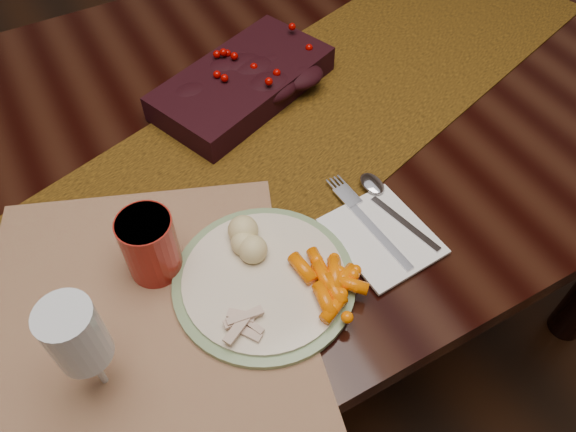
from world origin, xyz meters
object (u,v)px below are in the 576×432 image
napkin (382,236)px  red_cup (150,246)px  dinner_plate (264,280)px  placemat_main (135,274)px  dining_table (223,262)px  baby_carrots (317,286)px  mashed_potatoes (235,243)px  turkey_shreds (243,323)px  wine_glass (86,352)px  centerpiece (243,79)px

napkin → red_cup: size_ratio=1.48×
dinner_plate → placemat_main: bearing=146.2°
placemat_main → red_cup: red_cup is taller
placemat_main → dining_table: bearing=67.7°
baby_carrots → napkin: bearing=16.0°
baby_carrots → placemat_main: bearing=143.1°
mashed_potatoes → dinner_plate: bearing=-74.8°
napkin → dinner_plate: bearing=172.1°
dinner_plate → red_cup: red_cup is taller
turkey_shreds → napkin: turkey_shreds is taller
placemat_main → turkey_shreds: (0.10, -0.16, 0.02)m
baby_carrots → wine_glass: (-0.29, 0.02, 0.06)m
centerpiece → wine_glass: bearing=-133.9°
placemat_main → napkin: bearing=2.8°
wine_glass → turkey_shreds: bearing=-7.5°
dining_table → mashed_potatoes: bearing=-102.5°
baby_carrots → dinner_plate: bearing=135.6°
dining_table → turkey_shreds: 0.54m
placemat_main → baby_carrots: bearing=-15.3°
centerpiece → wine_glass: wine_glass is taller
placemat_main → mashed_potatoes: bearing=3.4°
centerpiece → napkin: size_ratio=2.13×
mashed_potatoes → turkey_shreds: mashed_potatoes is taller
wine_glass → red_cup: bearing=47.4°
placemat_main → mashed_potatoes: mashed_potatoes is taller
mashed_potatoes → napkin: mashed_potatoes is taller
placemat_main → turkey_shreds: 0.18m
red_cup → wine_glass: size_ratio=0.59×
dining_table → dinner_plate: size_ratio=7.02×
mashed_potatoes → turkey_shreds: 0.12m
napkin → dining_table: bearing=111.8°
baby_carrots → turkey_shreds: bearing=179.7°
dinner_plate → wine_glass: (-0.24, -0.03, 0.08)m
turkey_shreds → wine_glass: 0.19m
baby_carrots → turkey_shreds: (-0.11, 0.00, -0.00)m
centerpiece → turkey_shreds: size_ratio=5.28×
centerpiece → placemat_main: size_ratio=0.80×
mashed_potatoes → wine_glass: bearing=-159.0°
turkey_shreds → wine_glass: (-0.18, 0.02, 0.06)m
wine_glass → napkin: bearing=1.9°
centerpiece → dinner_plate: size_ratio=1.28×
dining_table → turkey_shreds: turkey_shreds is taller
dining_table → centerpiece: (0.12, 0.08, 0.41)m
dining_table → dinner_plate: dinner_plate is taller
mashed_potatoes → red_cup: size_ratio=0.76×
placemat_main → wine_glass: size_ratio=2.34×
centerpiece → baby_carrots: (-0.10, -0.43, -0.01)m
red_cup → dinner_plate: bearing=-39.2°
placemat_main → napkin: size_ratio=2.67×
dining_table → napkin: napkin is taller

